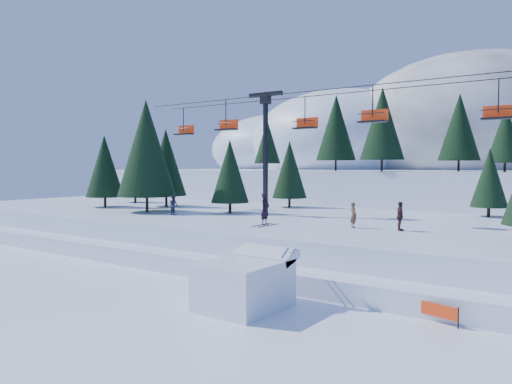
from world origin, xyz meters
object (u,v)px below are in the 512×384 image
Objects in this scene: jump_kicker at (245,282)px; banner_near at (427,308)px; banner_far at (467,303)px; chairlift at (378,129)px.

banner_near is at bearing 21.56° from jump_kicker.
jump_kicker is 10.00m from banner_far.
jump_kicker is 2.05× the size of banner_far.
banner_near is 2.24m from banner_far.
banner_far is at bearing 29.31° from jump_kicker.
banner_far is at bearing -51.98° from chairlift.
chairlift is at bearing 128.02° from banner_far.
jump_kicker is at bearing -150.69° from banner_far.
jump_kicker reaches higher than banner_near.
chairlift is at bearing 120.06° from banner_near.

